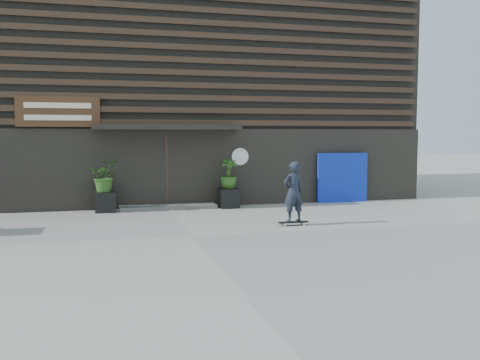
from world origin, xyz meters
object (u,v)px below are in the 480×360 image
object	(u,v)px
planter_pot_left	(106,202)
blue_tarp	(342,178)
planter_pot_right	(229,198)
skateboarder	(294,192)

from	to	relation	value
planter_pot_left	blue_tarp	bearing A→B (deg)	2.18
planter_pot_left	planter_pot_right	distance (m)	3.80
planter_pot_left	planter_pot_right	bearing A→B (deg)	0.00
planter_pot_left	blue_tarp	distance (m)	7.91
planter_pot_left	blue_tarp	xyz separation A→B (m)	(7.88, 0.30, 0.54)
planter_pot_right	blue_tarp	world-z (taller)	blue_tarp
blue_tarp	skateboarder	xyz separation A→B (m)	(-3.24, -3.93, 0.02)
skateboarder	planter_pot_left	bearing A→B (deg)	141.94
planter_pot_right	skateboarder	distance (m)	3.77
planter_pot_right	skateboarder	world-z (taller)	skateboarder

